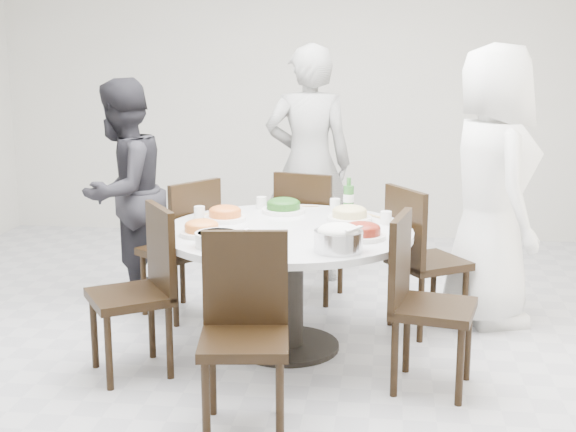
# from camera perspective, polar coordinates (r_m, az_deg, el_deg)

# --- Properties ---
(floor) EXTENTS (6.00, 6.00, 0.01)m
(floor) POSITION_cam_1_polar(r_m,az_deg,el_deg) (4.97, -1.72, -9.45)
(floor) COLOR #BCBCC1
(floor) RESTS_ON ground
(wall_back) EXTENTS (6.00, 0.01, 2.80)m
(wall_back) POSITION_cam_1_polar(r_m,az_deg,el_deg) (7.60, 1.82, 9.02)
(wall_back) COLOR beige
(wall_back) RESTS_ON ground
(wall_front) EXTENTS (6.00, 0.01, 2.80)m
(wall_front) POSITION_cam_1_polar(r_m,az_deg,el_deg) (1.78, -17.45, -2.91)
(wall_front) COLOR beige
(wall_front) RESTS_ON ground
(dining_table) EXTENTS (1.50, 1.50, 0.75)m
(dining_table) POSITION_cam_1_polar(r_m,az_deg,el_deg) (4.86, -0.08, -5.25)
(dining_table) COLOR silver
(dining_table) RESTS_ON floor
(chair_ne) EXTENTS (0.58, 0.58, 0.95)m
(chair_ne) POSITION_cam_1_polar(r_m,az_deg,el_deg) (5.23, 9.97, -3.03)
(chair_ne) COLOR black
(chair_ne) RESTS_ON floor
(chair_n) EXTENTS (0.51, 0.51, 0.95)m
(chair_n) POSITION_cam_1_polar(r_m,az_deg,el_deg) (5.80, 1.67, -1.32)
(chair_n) COLOR black
(chair_n) RESTS_ON floor
(chair_nw) EXTENTS (0.59, 0.59, 0.95)m
(chair_nw) POSITION_cam_1_polar(r_m,az_deg,el_deg) (5.49, -7.82, -2.23)
(chair_nw) COLOR black
(chair_nw) RESTS_ON floor
(chair_sw) EXTENTS (0.58, 0.58, 0.95)m
(chair_sw) POSITION_cam_1_polar(r_m,az_deg,el_deg) (4.57, -11.22, -5.38)
(chair_sw) COLOR black
(chair_sw) RESTS_ON floor
(chair_s) EXTENTS (0.47, 0.47, 0.95)m
(chair_s) POSITION_cam_1_polar(r_m,az_deg,el_deg) (3.84, -3.15, -8.61)
(chair_s) COLOR black
(chair_s) RESTS_ON floor
(chair_se) EXTENTS (0.50, 0.50, 0.95)m
(chair_se) POSITION_cam_1_polar(r_m,az_deg,el_deg) (4.36, 10.34, -6.21)
(chair_se) COLOR black
(chair_se) RESTS_ON floor
(diner_right) EXTENTS (0.80, 1.02, 1.84)m
(diner_right) POSITION_cam_1_polar(r_m,az_deg,el_deg) (5.40, 14.26, 2.08)
(diner_right) COLOR white
(diner_right) RESTS_ON floor
(diner_middle) EXTENTS (0.71, 0.52, 1.83)m
(diner_middle) POSITION_cam_1_polar(r_m,az_deg,el_deg) (6.19, 1.49, 3.70)
(diner_middle) COLOR black
(diner_middle) RESTS_ON floor
(diner_left) EXTENTS (0.79, 0.91, 1.60)m
(diner_left) POSITION_cam_1_polar(r_m,az_deg,el_deg) (5.78, -11.69, 1.66)
(diner_left) COLOR black
(diner_left) RESTS_ON floor
(dish_greens) EXTENTS (0.28, 0.28, 0.07)m
(dish_greens) POSITION_cam_1_polar(r_m,az_deg,el_deg) (5.22, -0.33, 0.64)
(dish_greens) COLOR white
(dish_greens) RESTS_ON dining_table
(dish_pale) EXTENTS (0.28, 0.28, 0.07)m
(dish_pale) POSITION_cam_1_polar(r_m,az_deg,el_deg) (5.00, 4.40, 0.09)
(dish_pale) COLOR white
(dish_pale) RESTS_ON dining_table
(dish_orange) EXTENTS (0.26, 0.26, 0.07)m
(dish_orange) POSITION_cam_1_polar(r_m,az_deg,el_deg) (5.01, -4.49, 0.08)
(dish_orange) COLOR white
(dish_orange) RESTS_ON dining_table
(dish_redbrown) EXTENTS (0.27, 0.27, 0.07)m
(dish_redbrown) POSITION_cam_1_polar(r_m,az_deg,el_deg) (4.55, 5.29, -1.20)
(dish_redbrown) COLOR white
(dish_redbrown) RESTS_ON dining_table
(dish_tofu) EXTENTS (0.25, 0.25, 0.07)m
(dish_tofu) POSITION_cam_1_polar(r_m,az_deg,el_deg) (4.63, -6.16, -0.99)
(dish_tofu) COLOR white
(dish_tofu) RESTS_ON dining_table
(rice_bowl) EXTENTS (0.26, 0.26, 0.11)m
(rice_bowl) POSITION_cam_1_polar(r_m,az_deg,el_deg) (4.27, 3.60, -1.78)
(rice_bowl) COLOR silver
(rice_bowl) RESTS_ON dining_table
(soup_bowl) EXTENTS (0.25, 0.25, 0.08)m
(soup_bowl) POSITION_cam_1_polar(r_m,az_deg,el_deg) (4.38, -5.00, -1.66)
(soup_bowl) COLOR white
(soup_bowl) RESTS_ON dining_table
(beverage_bottle) EXTENTS (0.07, 0.07, 0.24)m
(beverage_bottle) POSITION_cam_1_polar(r_m,az_deg,el_deg) (5.19, 4.33, 1.46)
(beverage_bottle) COLOR #2C6A2A
(beverage_bottle) RESTS_ON dining_table
(tea_cups) EXTENTS (0.07, 0.07, 0.08)m
(tea_cups) POSITION_cam_1_polar(r_m,az_deg,el_deg) (5.32, 0.75, 0.92)
(tea_cups) COLOR white
(tea_cups) RESTS_ON dining_table
(chopsticks) EXTENTS (0.24, 0.04, 0.01)m
(chopsticks) POSITION_cam_1_polar(r_m,az_deg,el_deg) (5.38, 1.12, 0.67)
(chopsticks) COLOR tan
(chopsticks) RESTS_ON dining_table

